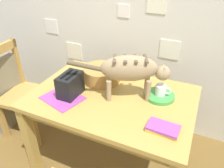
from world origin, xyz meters
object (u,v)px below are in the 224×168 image
object	(u,v)px
dining_table	(112,105)
toaster	(70,85)
cat	(132,70)
saucer_bowl	(160,96)
book_stack	(163,128)
coffee_mug	(161,90)
wooden_chair_near	(22,94)
magazine	(63,98)
wicker_basket	(102,74)

from	to	relation	value
dining_table	toaster	bearing A→B (deg)	-157.13
dining_table	toaster	distance (m)	0.35
cat	saucer_bowl	size ratio (longest dim) A/B	3.03
cat	book_stack	xyz separation A→B (m)	(0.30, -0.25, -0.21)
saucer_bowl	coffee_mug	world-z (taller)	coffee_mug
coffee_mug	wooden_chair_near	world-z (taller)	wooden_chair_near
coffee_mug	toaster	distance (m)	0.66
saucer_bowl	dining_table	bearing A→B (deg)	-159.45
book_stack	coffee_mug	bearing A→B (deg)	106.14
magazine	toaster	world-z (taller)	toaster
coffee_mug	book_stack	size ratio (longest dim) A/B	0.61
saucer_bowl	wooden_chair_near	xyz separation A→B (m)	(-1.31, -0.09, -0.29)
coffee_mug	dining_table	bearing A→B (deg)	-159.66
cat	book_stack	distance (m)	0.44
wicker_basket	coffee_mug	bearing A→B (deg)	-5.02
saucer_bowl	toaster	world-z (taller)	toaster
coffee_mug	magazine	size ratio (longest dim) A/B	0.42
book_stack	toaster	world-z (taller)	toaster
cat	toaster	size ratio (longest dim) A/B	3.28
saucer_bowl	book_stack	size ratio (longest dim) A/B	1.12
dining_table	magazine	bearing A→B (deg)	-149.80
coffee_mug	wooden_chair_near	bearing A→B (deg)	-176.11
wooden_chair_near	dining_table	bearing A→B (deg)	82.66
dining_table	coffee_mug	world-z (taller)	coffee_mug
coffee_mug	wicker_basket	xyz separation A→B (m)	(-0.50, 0.04, -0.00)
toaster	dining_table	bearing A→B (deg)	22.87
wicker_basket	toaster	xyz separation A→B (m)	(-0.11, -0.28, 0.02)
cat	wicker_basket	size ratio (longest dim) A/B	2.18
dining_table	book_stack	world-z (taller)	book_stack
dining_table	toaster	xyz separation A→B (m)	(-0.28, -0.12, 0.18)
saucer_bowl	book_stack	bearing A→B (deg)	-73.27
toaster	saucer_bowl	bearing A→B (deg)	21.63
cat	toaster	distance (m)	0.46
magazine	coffee_mug	bearing A→B (deg)	41.07
cat	toaster	xyz separation A→B (m)	(-0.41, -0.15, -0.14)
magazine	wooden_chair_near	size ratio (longest dim) A/B	0.30
cat	wooden_chair_near	distance (m)	1.22
coffee_mug	toaster	world-z (taller)	toaster
book_stack	wicker_basket	bearing A→B (deg)	147.53
cat	coffee_mug	xyz separation A→B (m)	(0.20, 0.09, -0.16)
saucer_bowl	wicker_basket	world-z (taller)	wicker_basket
cat	wicker_basket	xyz separation A→B (m)	(-0.30, 0.13, -0.16)
coffee_mug	wooden_chair_near	size ratio (longest dim) A/B	0.13
cat	coffee_mug	size ratio (longest dim) A/B	5.60
coffee_mug	wicker_basket	world-z (taller)	wicker_basket
cat	magazine	size ratio (longest dim) A/B	2.35
magazine	wicker_basket	distance (m)	0.38
book_stack	toaster	size ratio (longest dim) A/B	0.97
magazine	wooden_chair_near	distance (m)	0.75
saucer_bowl	book_stack	world-z (taller)	book_stack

